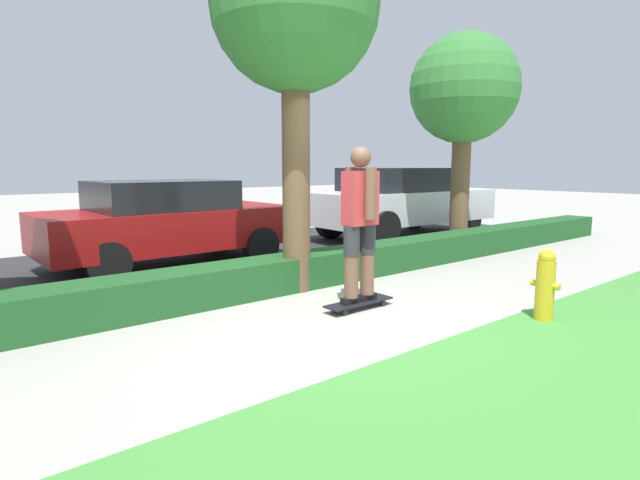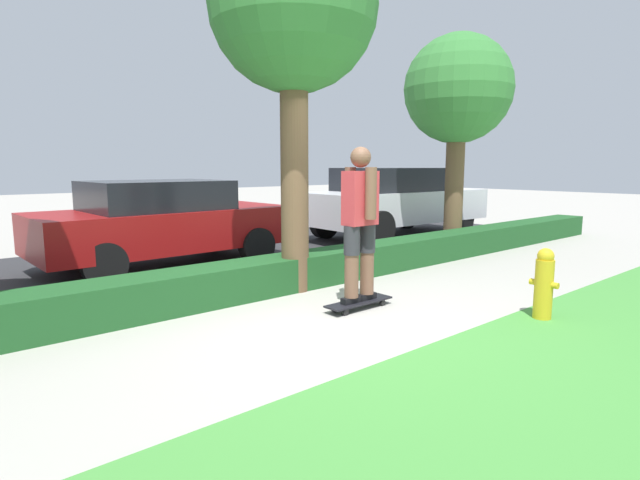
{
  "view_description": "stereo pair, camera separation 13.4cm",
  "coord_description": "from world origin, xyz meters",
  "px_view_note": "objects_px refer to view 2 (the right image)",
  "views": [
    {
      "loc": [
        -3.36,
        -3.81,
        1.65
      ],
      "look_at": [
        0.22,
        0.6,
        0.81
      ],
      "focal_mm": 28.0,
      "sensor_mm": 36.0,
      "label": 1
    },
    {
      "loc": [
        -3.47,
        -3.73,
        1.65
      ],
      "look_at": [
        0.22,
        0.6,
        0.81
      ],
      "focal_mm": 28.0,
      "sensor_mm": 36.0,
      "label": 2
    }
  ],
  "objects_px": {
    "skateboard": "(359,302)",
    "tree_mid": "(293,13)",
    "parked_car_rear": "(394,200)",
    "skater_person": "(360,220)",
    "parked_car_middle": "(163,221)",
    "tree_far": "(458,93)",
    "fire_hydrant": "(544,284)"
  },
  "relations": [
    {
      "from": "parked_car_middle",
      "to": "fire_hydrant",
      "type": "distance_m",
      "value": 5.84
    },
    {
      "from": "tree_mid",
      "to": "fire_hydrant",
      "type": "xyz_separation_m",
      "value": [
        1.26,
        -2.76,
        -3.14
      ]
    },
    {
      "from": "skater_person",
      "to": "parked_car_middle",
      "type": "xyz_separation_m",
      "value": [
        -0.67,
        3.93,
        -0.3
      ]
    },
    {
      "from": "tree_mid",
      "to": "parked_car_middle",
      "type": "relative_size",
      "value": 1.14
    },
    {
      "from": "skateboard",
      "to": "tree_mid",
      "type": "relative_size",
      "value": 0.19
    },
    {
      "from": "tree_far",
      "to": "tree_mid",
      "type": "bearing_deg",
      "value": -172.32
    },
    {
      "from": "parked_car_middle",
      "to": "parked_car_rear",
      "type": "height_order",
      "value": "parked_car_rear"
    },
    {
      "from": "parked_car_middle",
      "to": "fire_hydrant",
      "type": "height_order",
      "value": "parked_car_middle"
    },
    {
      "from": "fire_hydrant",
      "to": "skateboard",
      "type": "bearing_deg",
      "value": 128.22
    },
    {
      "from": "tree_mid",
      "to": "parked_car_rear",
      "type": "relative_size",
      "value": 0.99
    },
    {
      "from": "skateboard",
      "to": "fire_hydrant",
      "type": "xyz_separation_m",
      "value": [
        1.24,
        -1.57,
        0.32
      ]
    },
    {
      "from": "skater_person",
      "to": "tree_mid",
      "type": "height_order",
      "value": "tree_mid"
    },
    {
      "from": "skater_person",
      "to": "parked_car_middle",
      "type": "distance_m",
      "value": 4.0
    },
    {
      "from": "skater_person",
      "to": "parked_car_middle",
      "type": "height_order",
      "value": "skater_person"
    },
    {
      "from": "skateboard",
      "to": "parked_car_rear",
      "type": "height_order",
      "value": "parked_car_rear"
    },
    {
      "from": "parked_car_middle",
      "to": "fire_hydrant",
      "type": "bearing_deg",
      "value": -72.37
    },
    {
      "from": "skateboard",
      "to": "fire_hydrant",
      "type": "bearing_deg",
      "value": -51.78
    },
    {
      "from": "tree_mid",
      "to": "parked_car_middle",
      "type": "height_order",
      "value": "tree_mid"
    },
    {
      "from": "tree_far",
      "to": "parked_car_rear",
      "type": "xyz_separation_m",
      "value": [
        0.5,
        1.98,
        -2.19
      ]
    },
    {
      "from": "parked_car_rear",
      "to": "parked_car_middle",
      "type": "bearing_deg",
      "value": -179.88
    },
    {
      "from": "skater_person",
      "to": "parked_car_rear",
      "type": "bearing_deg",
      "value": 37.58
    },
    {
      "from": "skater_person",
      "to": "parked_car_middle",
      "type": "relative_size",
      "value": 0.43
    },
    {
      "from": "tree_mid",
      "to": "parked_car_rear",
      "type": "xyz_separation_m",
      "value": [
        4.91,
        2.57,
        -2.68
      ]
    },
    {
      "from": "skateboard",
      "to": "fire_hydrant",
      "type": "distance_m",
      "value": 2.03
    },
    {
      "from": "skateboard",
      "to": "tree_mid",
      "type": "height_order",
      "value": "tree_mid"
    },
    {
      "from": "skater_person",
      "to": "parked_car_rear",
      "type": "xyz_separation_m",
      "value": [
        4.88,
        3.76,
        -0.18
      ]
    },
    {
      "from": "tree_far",
      "to": "fire_hydrant",
      "type": "relative_size",
      "value": 5.29
    },
    {
      "from": "tree_mid",
      "to": "skater_person",
      "type": "bearing_deg",
      "value": -88.88
    },
    {
      "from": "tree_mid",
      "to": "tree_far",
      "type": "xyz_separation_m",
      "value": [
        4.41,
        0.59,
        -0.49
      ]
    },
    {
      "from": "tree_far",
      "to": "parked_car_rear",
      "type": "height_order",
      "value": "tree_far"
    },
    {
      "from": "tree_far",
      "to": "fire_hydrant",
      "type": "bearing_deg",
      "value": -133.15
    },
    {
      "from": "parked_car_middle",
      "to": "tree_mid",
      "type": "bearing_deg",
      "value": -78.26
    }
  ]
}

